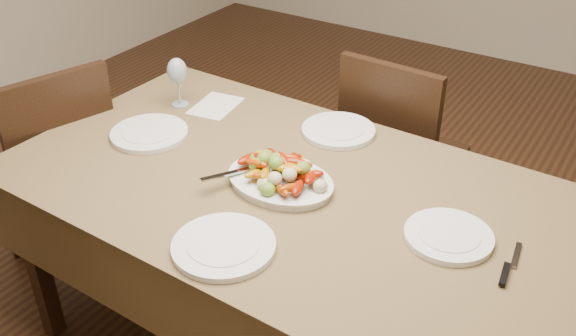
% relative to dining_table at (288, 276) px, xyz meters
% --- Properties ---
extents(floor, '(6.00, 6.00, 0.00)m').
position_rel_dining_table_xyz_m(floor, '(-0.19, 0.28, -0.38)').
color(floor, '#381F10').
rests_on(floor, ground).
extents(dining_table, '(1.87, 1.09, 0.76)m').
position_rel_dining_table_xyz_m(dining_table, '(0.00, 0.00, 0.00)').
color(dining_table, brown).
rests_on(dining_table, ground).
extents(chair_far, '(0.44, 0.44, 0.95)m').
position_rel_dining_table_xyz_m(chair_far, '(0.06, 0.82, 0.10)').
color(chair_far, black).
rests_on(chair_far, ground).
extents(chair_left, '(0.52, 0.52, 0.95)m').
position_rel_dining_table_xyz_m(chair_left, '(-1.11, -0.06, 0.10)').
color(chair_left, black).
rests_on(chair_left, ground).
extents(serving_platter, '(0.35, 0.26, 0.02)m').
position_rel_dining_table_xyz_m(serving_platter, '(-0.02, -0.02, 0.39)').
color(serving_platter, white).
rests_on(serving_platter, dining_table).
extents(roasted_vegetables, '(0.29, 0.20, 0.09)m').
position_rel_dining_table_xyz_m(roasted_vegetables, '(-0.02, -0.02, 0.45)').
color(roasted_vegetables, '#861602').
rests_on(roasted_vegetables, serving_platter).
extents(serving_spoon, '(0.28, 0.17, 0.03)m').
position_rel_dining_table_xyz_m(serving_spoon, '(-0.08, -0.05, 0.43)').
color(serving_spoon, '#9EA0A8').
rests_on(serving_spoon, serving_platter).
extents(plate_left, '(0.27, 0.27, 0.02)m').
position_rel_dining_table_xyz_m(plate_left, '(-0.59, -0.00, 0.39)').
color(plate_left, white).
rests_on(plate_left, dining_table).
extents(plate_right, '(0.25, 0.25, 0.02)m').
position_rel_dining_table_xyz_m(plate_right, '(0.52, 0.01, 0.39)').
color(plate_right, white).
rests_on(plate_right, dining_table).
extents(plate_far, '(0.26, 0.26, 0.02)m').
position_rel_dining_table_xyz_m(plate_far, '(-0.03, 0.38, 0.39)').
color(plate_far, white).
rests_on(plate_far, dining_table).
extents(plate_near, '(0.29, 0.29, 0.02)m').
position_rel_dining_table_xyz_m(plate_near, '(0.02, -0.36, 0.39)').
color(plate_near, white).
rests_on(plate_near, dining_table).
extents(wine_glass, '(0.08, 0.08, 0.20)m').
position_rel_dining_table_xyz_m(wine_glass, '(-0.66, 0.24, 0.48)').
color(wine_glass, '#8C99A5').
rests_on(wine_glass, dining_table).
extents(menu_card, '(0.18, 0.23, 0.00)m').
position_rel_dining_table_xyz_m(menu_card, '(-0.53, 0.31, 0.38)').
color(menu_card, silver).
rests_on(menu_card, dining_table).
extents(table_knife, '(0.04, 0.20, 0.01)m').
position_rel_dining_table_xyz_m(table_knife, '(0.70, -0.02, 0.38)').
color(table_knife, '#9EA0A8').
rests_on(table_knife, dining_table).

